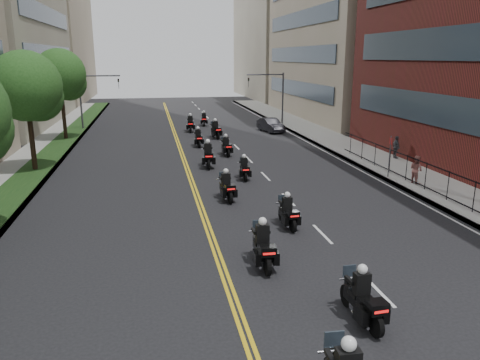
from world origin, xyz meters
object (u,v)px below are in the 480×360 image
object	(u,v)px
motorcycle_8	(198,139)
pedestrian_c	(396,147)
motorcycle_9	(216,130)
motorcycle_10	(190,124)
motorcycle_3	(288,213)
motorcycle_6	(208,156)
parked_sedan	(271,125)
motorcycle_1	(363,300)
pedestrian_b	(416,169)
motorcycle_11	(204,120)
motorcycle_4	(227,188)
motorcycle_2	(263,247)
motorcycle_5	(244,169)
motorcycle_7	(226,147)

from	to	relation	value
motorcycle_8	pedestrian_c	size ratio (longest dim) A/B	1.39
motorcycle_9	motorcycle_10	world-z (taller)	motorcycle_10
motorcycle_3	pedestrian_c	xyz separation A→B (m)	(11.50, 11.67, 0.34)
motorcycle_6	parked_sedan	distance (m)	16.23
motorcycle_6	motorcycle_9	world-z (taller)	motorcycle_6
motorcycle_1	pedestrian_c	world-z (taller)	pedestrian_c
motorcycle_9	motorcycle_6	bearing A→B (deg)	-107.47
motorcycle_3	pedestrian_b	distance (m)	10.57
motorcycle_9	motorcycle_11	distance (m)	8.28
motorcycle_4	motorcycle_10	world-z (taller)	motorcycle_10
motorcycle_8	motorcycle_10	world-z (taller)	motorcycle_10
motorcycle_9	pedestrian_c	bearing A→B (deg)	-53.12
motorcycle_2	motorcycle_4	distance (m)	8.11
motorcycle_6	motorcycle_10	bearing A→B (deg)	93.17
motorcycle_5	motorcycle_6	distance (m)	4.02
motorcycle_5	motorcycle_10	distance (m)	19.36
motorcycle_3	pedestrian_c	bearing A→B (deg)	42.74
motorcycle_10	motorcycle_11	distance (m)	4.37
motorcycle_8	parked_sedan	xyz separation A→B (m)	(7.88, 6.53, 0.02)
motorcycle_6	parked_sedan	world-z (taller)	motorcycle_6
motorcycle_2	motorcycle_11	bearing A→B (deg)	88.38
motorcycle_2	motorcycle_10	world-z (taller)	motorcycle_10
motorcycle_11	motorcycle_1	bearing A→B (deg)	-84.80
motorcycle_8	motorcycle_11	world-z (taller)	motorcycle_8
motorcycle_8	pedestrian_c	bearing A→B (deg)	-31.72
motorcycle_3	motorcycle_2	bearing A→B (deg)	-121.33
motorcycle_5	parked_sedan	size ratio (longest dim) A/B	0.51
motorcycle_5	motorcycle_11	size ratio (longest dim) A/B	0.95
motorcycle_4	motorcycle_5	xyz separation A→B (m)	(1.75, 4.05, -0.05)
motorcycle_11	motorcycle_4	bearing A→B (deg)	-88.76
motorcycle_1	pedestrian_b	world-z (taller)	pedestrian_b
motorcycle_7	motorcycle_10	bearing A→B (deg)	94.20
motorcycle_5	motorcycle_6	xyz separation A→B (m)	(-1.76, 3.61, 0.14)
motorcycle_3	motorcycle_11	xyz separation A→B (m)	(-0.02, 31.79, 0.02)
motorcycle_10	pedestrian_b	size ratio (longest dim) A/B	1.53
motorcycle_7	motorcycle_6	bearing A→B (deg)	-120.47
pedestrian_c	motorcycle_8	bearing A→B (deg)	61.61
motorcycle_4	motorcycle_9	xyz separation A→B (m)	(2.08, 19.04, 0.06)
motorcycle_5	motorcycle_7	world-z (taller)	motorcycle_7
motorcycle_3	motorcycle_10	size ratio (longest dim) A/B	0.86
motorcycle_1	motorcycle_5	world-z (taller)	motorcycle_1
motorcycle_2	motorcycle_10	distance (m)	31.46
motorcycle_5	motorcycle_8	bearing A→B (deg)	102.61
motorcycle_10	parked_sedan	xyz separation A→B (m)	(7.83, -1.55, -0.05)
motorcycle_4	parked_sedan	bearing A→B (deg)	64.45
motorcycle_5	motorcycle_6	world-z (taller)	motorcycle_6
motorcycle_2	motorcycle_6	bearing A→B (deg)	91.59
motorcycle_3	motorcycle_6	world-z (taller)	motorcycle_6
motorcycle_3	motorcycle_8	bearing A→B (deg)	92.77
motorcycle_1	motorcycle_3	size ratio (longest dim) A/B	1.09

